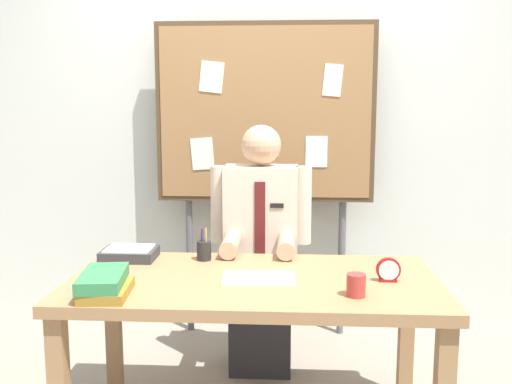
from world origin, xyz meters
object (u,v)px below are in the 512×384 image
bulletin_board (265,117)px  book_stack (104,284)px  desk (253,297)px  desk_clock (388,271)px  open_notebook (259,278)px  pen_holder (204,250)px  paper_tray (129,254)px  person (261,258)px  coffee_mug (356,285)px

bulletin_board → book_stack: bearing=-112.2°
desk → desk_clock: bearing=-1.8°
book_stack → open_notebook: book_stack is taller
book_stack → pen_holder: pen_holder is taller
pen_holder → paper_tray: size_ratio=0.62×
book_stack → paper_tray: size_ratio=1.23×
desk → open_notebook: (0.02, -0.02, 0.09)m
desk → bulletin_board: size_ratio=0.81×
book_stack → desk_clock: 1.18m
desk_clock → person: bearing=130.7°
person → paper_tray: 0.75m
person → desk_clock: bearing=-49.3°
desk_clock → paper_tray: size_ratio=0.40×
bulletin_board → desk_clock: bearing=-63.8°
pen_holder → book_stack: bearing=-121.1°
bulletin_board → coffee_mug: size_ratio=21.91×
person → bulletin_board: (-0.00, 0.50, 0.77)m
book_stack → desk_clock: size_ratio=3.06×
desk → desk_clock: 0.60m
desk → desk_clock: size_ratio=15.48×
bulletin_board → paper_tray: bulletin_board is taller
person → pen_holder: (-0.26, -0.38, 0.14)m
person → bulletin_board: bearing=90.0°
desk_clock → pen_holder: pen_holder is taller
coffee_mug → pen_holder: size_ratio=0.57×
person → coffee_mug: (0.42, -0.88, 0.14)m
open_notebook → paper_tray: 0.71m
coffee_mug → bulletin_board: bearing=107.0°
book_stack → person: bearing=57.7°
bulletin_board → book_stack: size_ratio=6.25×
paper_tray → desk_clock: bearing=-13.4°
bulletin_board → book_stack: 1.66m
book_stack → paper_tray: (-0.05, 0.53, -0.02)m
pen_holder → paper_tray: (-0.37, -0.00, -0.02)m
person → book_stack: (-0.58, -0.92, 0.14)m
person → pen_holder: 0.48m
bulletin_board → pen_holder: bulletin_board is taller
desk → desk_clock: desk_clock is taller
person → book_stack: person is taller
coffee_mug → book_stack: bearing=-177.8°
bulletin_board → open_notebook: 1.36m
person → paper_tray: (-0.63, -0.39, 0.12)m
bulletin_board → paper_tray: 1.27m
open_notebook → paper_tray: paper_tray is taller
open_notebook → person: bearing=92.1°
desk → bulletin_board: 1.39m
paper_tray → pen_holder: bearing=0.7°
person → desk_clock: person is taller
bulletin_board → open_notebook: (0.02, -1.18, -0.67)m
desk → desk_clock: (0.58, -0.02, 0.13)m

